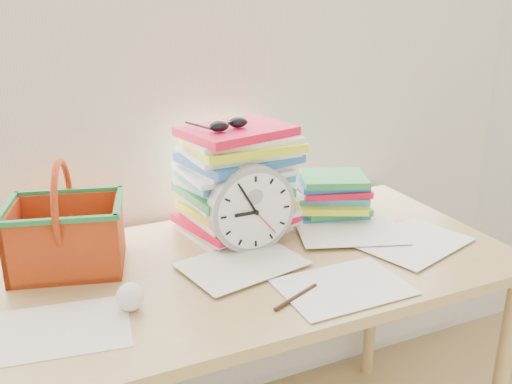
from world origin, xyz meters
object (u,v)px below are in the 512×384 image
clock (251,208)px  book_stack (333,196)px  basket (64,216)px  paper_stack (237,180)px  desk (244,287)px

clock → book_stack: bearing=18.3°
clock → basket: 0.47m
paper_stack → book_stack: (0.30, -0.03, -0.09)m
paper_stack → clock: bearing=-96.7°
paper_stack → clock: 0.14m
clock → desk: bearing=-128.6°
paper_stack → basket: paper_stack is taller
desk → basket: basket is taller
clock → basket: (-0.46, 0.10, 0.02)m
desk → book_stack: bearing=24.3°
basket → desk: bearing=-6.0°
paper_stack → basket: size_ratio=1.18×
paper_stack → clock: size_ratio=1.37×
desk → paper_stack: bearing=71.9°
desk → paper_stack: paper_stack is taller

